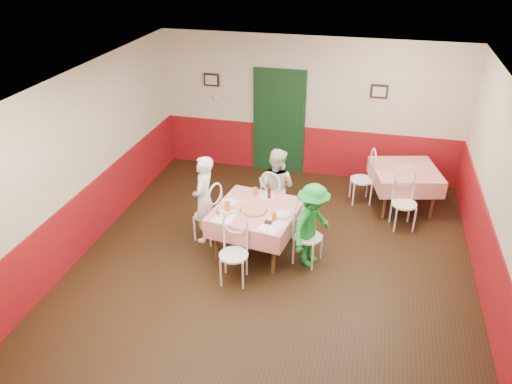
% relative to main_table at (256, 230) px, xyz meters
% --- Properties ---
extents(floor, '(7.00, 7.00, 0.00)m').
position_rel_main_table_xyz_m(floor, '(0.35, -0.49, -0.38)').
color(floor, black).
rests_on(floor, ground).
extents(ceiling, '(7.00, 7.00, 0.00)m').
position_rel_main_table_xyz_m(ceiling, '(0.35, -0.49, 2.42)').
color(ceiling, white).
rests_on(ceiling, back_wall).
extents(back_wall, '(6.00, 0.10, 2.80)m').
position_rel_main_table_xyz_m(back_wall, '(0.35, 3.01, 1.02)').
color(back_wall, beige).
rests_on(back_wall, ground).
extents(left_wall, '(0.10, 7.00, 2.80)m').
position_rel_main_table_xyz_m(left_wall, '(-2.65, -0.49, 1.02)').
color(left_wall, beige).
rests_on(left_wall, ground).
extents(right_wall, '(0.10, 7.00, 2.80)m').
position_rel_main_table_xyz_m(right_wall, '(3.35, -0.49, 1.02)').
color(right_wall, beige).
rests_on(right_wall, ground).
extents(wainscot_back, '(6.00, 0.03, 1.00)m').
position_rel_main_table_xyz_m(wainscot_back, '(0.35, 3.00, 0.12)').
color(wainscot_back, maroon).
rests_on(wainscot_back, ground).
extents(wainscot_left, '(0.03, 7.00, 1.00)m').
position_rel_main_table_xyz_m(wainscot_left, '(-2.64, -0.49, 0.12)').
color(wainscot_left, maroon).
rests_on(wainscot_left, ground).
extents(wainscot_right, '(0.03, 7.00, 1.00)m').
position_rel_main_table_xyz_m(wainscot_right, '(3.33, -0.49, 0.12)').
color(wainscot_right, maroon).
rests_on(wainscot_right, ground).
extents(door, '(0.96, 0.06, 2.10)m').
position_rel_main_table_xyz_m(door, '(-0.25, 2.96, 0.68)').
color(door, black).
rests_on(door, ground).
extents(picture_left, '(0.32, 0.03, 0.26)m').
position_rel_main_table_xyz_m(picture_left, '(-1.65, 2.96, 1.48)').
color(picture_left, black).
rests_on(picture_left, back_wall).
extents(picture_right, '(0.32, 0.03, 0.26)m').
position_rel_main_table_xyz_m(picture_right, '(1.65, 2.96, 1.48)').
color(picture_right, black).
rests_on(picture_right, back_wall).
extents(thermostat, '(0.10, 0.03, 0.10)m').
position_rel_main_table_xyz_m(thermostat, '(-1.55, 2.96, 1.12)').
color(thermostat, white).
rests_on(thermostat, back_wall).
extents(main_table, '(1.38, 1.38, 0.77)m').
position_rel_main_table_xyz_m(main_table, '(0.00, 0.00, 0.00)').
color(main_table, red).
rests_on(main_table, ground).
extents(second_table, '(1.36, 1.36, 0.77)m').
position_rel_main_table_xyz_m(second_table, '(2.27, 2.01, 0.00)').
color(second_table, red).
rests_on(second_table, ground).
extents(chair_left, '(0.53, 0.53, 0.90)m').
position_rel_main_table_xyz_m(chair_left, '(-0.84, 0.12, 0.08)').
color(chair_left, white).
rests_on(chair_left, ground).
extents(chair_right, '(0.52, 0.52, 0.90)m').
position_rel_main_table_xyz_m(chair_right, '(0.84, -0.12, 0.08)').
color(chair_right, white).
rests_on(chair_right, ground).
extents(chair_far, '(0.51, 0.51, 0.90)m').
position_rel_main_table_xyz_m(chair_far, '(0.12, 0.84, 0.08)').
color(chair_far, white).
rests_on(chair_far, ground).
extents(chair_near, '(0.46, 0.46, 0.90)m').
position_rel_main_table_xyz_m(chair_near, '(-0.12, -0.84, 0.08)').
color(chair_near, white).
rests_on(chair_near, ground).
extents(chair_second_a, '(0.51, 0.51, 0.90)m').
position_rel_main_table_xyz_m(chair_second_a, '(1.52, 2.01, 0.08)').
color(chair_second_a, white).
rests_on(chair_second_a, ground).
extents(chair_second_b, '(0.51, 0.51, 0.90)m').
position_rel_main_table_xyz_m(chair_second_b, '(2.27, 1.26, 0.08)').
color(chair_second_b, white).
rests_on(chair_second_b, ground).
extents(pizza, '(0.45, 0.45, 0.03)m').
position_rel_main_table_xyz_m(pizza, '(-0.02, -0.07, 0.40)').
color(pizza, '#B74723').
rests_on(pizza, main_table).
extents(plate_left, '(0.28, 0.28, 0.01)m').
position_rel_main_table_xyz_m(plate_left, '(-0.44, 0.08, 0.39)').
color(plate_left, white).
rests_on(plate_left, main_table).
extents(plate_right, '(0.28, 0.28, 0.01)m').
position_rel_main_table_xyz_m(plate_right, '(0.42, -0.08, 0.39)').
color(plate_right, white).
rests_on(plate_right, main_table).
extents(plate_far, '(0.28, 0.28, 0.01)m').
position_rel_main_table_xyz_m(plate_far, '(0.08, 0.41, 0.39)').
color(plate_far, white).
rests_on(plate_far, main_table).
extents(glass_a, '(0.10, 0.10, 0.16)m').
position_rel_main_table_xyz_m(glass_a, '(-0.41, -0.17, 0.46)').
color(glass_a, '#BF7219').
rests_on(glass_a, main_table).
extents(glass_b, '(0.08, 0.08, 0.13)m').
position_rel_main_table_xyz_m(glass_b, '(0.34, -0.26, 0.45)').
color(glass_b, '#BF7219').
rests_on(glass_b, main_table).
extents(glass_c, '(0.08, 0.08, 0.13)m').
position_rel_main_table_xyz_m(glass_c, '(-0.12, 0.43, 0.45)').
color(glass_c, '#BF7219').
rests_on(glass_c, main_table).
extents(beer_bottle, '(0.07, 0.07, 0.21)m').
position_rel_main_table_xyz_m(beer_bottle, '(0.13, 0.35, 0.49)').
color(beer_bottle, '#381C0A').
rests_on(beer_bottle, main_table).
extents(shaker_a, '(0.04, 0.04, 0.09)m').
position_rel_main_table_xyz_m(shaker_a, '(-0.46, -0.38, 0.43)').
color(shaker_a, silver).
rests_on(shaker_a, main_table).
extents(shaker_b, '(0.04, 0.04, 0.09)m').
position_rel_main_table_xyz_m(shaker_b, '(-0.39, -0.39, 0.43)').
color(shaker_b, silver).
rests_on(shaker_b, main_table).
extents(shaker_c, '(0.04, 0.04, 0.09)m').
position_rel_main_table_xyz_m(shaker_c, '(-0.52, -0.31, 0.43)').
color(shaker_c, '#B23319').
rests_on(shaker_c, main_table).
extents(menu_left, '(0.30, 0.40, 0.00)m').
position_rel_main_table_xyz_m(menu_left, '(-0.40, -0.35, 0.39)').
color(menu_left, white).
rests_on(menu_left, main_table).
extents(menu_right, '(0.42, 0.48, 0.00)m').
position_rel_main_table_xyz_m(menu_right, '(0.35, -0.44, 0.39)').
color(menu_right, white).
rests_on(menu_right, main_table).
extents(wallet, '(0.12, 0.10, 0.02)m').
position_rel_main_table_xyz_m(wallet, '(0.27, -0.36, 0.40)').
color(wallet, black).
rests_on(wallet, main_table).
extents(diner_left, '(0.36, 0.54, 1.47)m').
position_rel_main_table_xyz_m(diner_left, '(-0.89, 0.13, 0.36)').
color(diner_left, gray).
rests_on(diner_left, ground).
extents(diner_far, '(0.79, 0.68, 1.39)m').
position_rel_main_table_xyz_m(diner_far, '(0.13, 0.89, 0.32)').
color(diner_far, gray).
rests_on(diner_far, ground).
extents(diner_right, '(0.80, 0.99, 1.34)m').
position_rel_main_table_xyz_m(diner_right, '(0.89, -0.13, 0.30)').
color(diner_right, gray).
rests_on(diner_right, ground).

